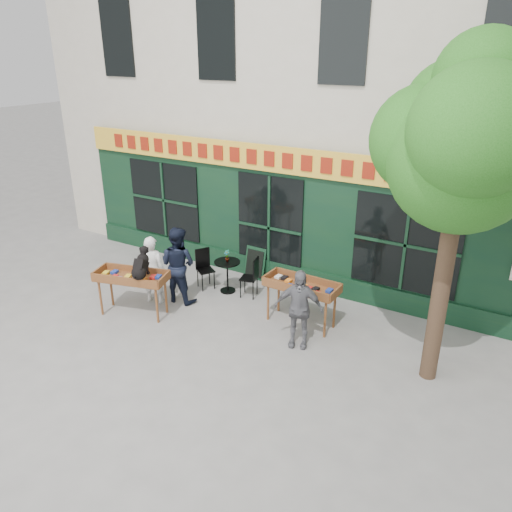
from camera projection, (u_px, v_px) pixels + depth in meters
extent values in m
plane|color=slate|center=(216.00, 320.00, 10.51)|extent=(80.00, 80.00, 0.00)
cube|color=beige|center=(338.00, 59.00, 13.33)|extent=(14.00, 7.00, 10.00)
cube|color=black|center=(272.00, 216.00, 11.81)|extent=(11.00, 0.16, 3.20)
cube|color=yellow|center=(270.00, 158.00, 11.17)|extent=(11.00, 0.06, 0.60)
cube|color=maroon|center=(269.00, 159.00, 11.13)|extent=(9.60, 0.03, 0.34)
cube|color=black|center=(269.00, 270.00, 12.25)|extent=(11.00, 0.10, 0.50)
cube|color=black|center=(270.00, 228.00, 11.82)|extent=(1.70, 0.05, 2.50)
cube|color=black|center=(165.00, 200.00, 13.24)|extent=(2.20, 0.05, 2.00)
cube|color=black|center=(406.00, 245.00, 10.25)|extent=(2.20, 0.05, 2.00)
cylinder|color=#382619|center=(442.00, 283.00, 8.03)|extent=(0.28, 0.28, 3.60)
sphere|color=#1C5C15|center=(462.00, 159.00, 7.26)|extent=(2.20, 2.20, 2.20)
sphere|color=#1C5C15|center=(425.00, 140.00, 7.62)|extent=(1.70, 1.70, 1.70)
sphere|color=#1C5C15|center=(476.00, 131.00, 6.49)|extent=(1.80, 1.80, 1.80)
sphere|color=#1C5C15|center=(455.00, 111.00, 7.64)|extent=(1.60, 1.60, 1.60)
sphere|color=#1C5C15|center=(484.00, 79.00, 6.86)|extent=(1.40, 1.40, 1.40)
cylinder|color=brown|center=(101.00, 298.00, 10.56)|extent=(0.05, 0.05, 0.80)
cylinder|color=brown|center=(157.00, 305.00, 10.25)|extent=(0.05, 0.05, 0.80)
cylinder|color=brown|center=(111.00, 289.00, 10.95)|extent=(0.05, 0.05, 0.80)
cylinder|color=brown|center=(166.00, 296.00, 10.64)|extent=(0.05, 0.05, 0.80)
cube|color=brown|center=(131.00, 279.00, 10.44)|extent=(1.60, 0.96, 0.05)
cube|color=brown|center=(124.00, 281.00, 10.15)|extent=(1.46, 0.44, 0.18)
cube|color=brown|center=(138.00, 270.00, 10.67)|extent=(1.46, 0.44, 0.18)
cube|color=brown|center=(131.00, 276.00, 10.42)|extent=(1.36, 0.73, 0.06)
imported|color=silver|center=(152.00, 270.00, 10.97)|extent=(0.65, 0.51, 1.56)
cylinder|color=brown|center=(268.00, 302.00, 10.37)|extent=(0.05, 0.05, 0.80)
cylinder|color=brown|center=(325.00, 319.00, 9.73)|extent=(0.05, 0.05, 0.80)
cylinder|color=brown|center=(279.00, 294.00, 10.71)|extent=(0.05, 0.05, 0.80)
cylinder|color=brown|center=(334.00, 310.00, 10.07)|extent=(0.05, 0.05, 0.80)
cube|color=brown|center=(301.00, 288.00, 10.06)|extent=(1.52, 0.63, 0.05)
cube|color=brown|center=(295.00, 290.00, 9.80)|extent=(1.50, 0.09, 0.18)
cube|color=brown|center=(308.00, 279.00, 10.25)|extent=(1.50, 0.09, 0.18)
cube|color=brown|center=(302.00, 285.00, 10.03)|extent=(1.31, 0.44, 0.06)
imported|color=slate|center=(298.00, 309.00, 9.33)|extent=(0.99, 0.65, 1.57)
cylinder|color=black|center=(228.00, 290.00, 11.72)|extent=(0.36, 0.36, 0.03)
cylinder|color=black|center=(227.00, 277.00, 11.58)|extent=(0.04, 0.04, 0.72)
cylinder|color=black|center=(227.00, 262.00, 11.44)|extent=(0.60, 0.60, 0.03)
cube|color=black|center=(206.00, 270.00, 11.73)|extent=(0.50, 0.50, 0.03)
cube|color=black|center=(202.00, 258.00, 11.77)|extent=(0.22, 0.32, 0.50)
cylinder|color=black|center=(202.00, 283.00, 11.63)|extent=(0.02, 0.02, 0.44)
cylinder|color=black|center=(214.00, 280.00, 11.76)|extent=(0.02, 0.02, 0.44)
cylinder|color=black|center=(198.00, 278.00, 11.88)|extent=(0.02, 0.02, 0.44)
cylinder|color=black|center=(209.00, 276.00, 12.01)|extent=(0.02, 0.02, 0.44)
cube|color=black|center=(249.00, 278.00, 11.34)|extent=(0.43, 0.43, 0.03)
cube|color=black|center=(256.00, 269.00, 11.19)|extent=(0.11, 0.36, 0.50)
cylinder|color=black|center=(245.00, 284.00, 11.60)|extent=(0.02, 0.02, 0.44)
cylinder|color=black|center=(241.00, 289.00, 11.34)|extent=(0.02, 0.02, 0.44)
cylinder|color=black|center=(257.00, 285.00, 11.51)|extent=(0.02, 0.02, 0.44)
cylinder|color=black|center=(253.00, 291.00, 11.25)|extent=(0.02, 0.02, 0.44)
imported|color=gray|center=(227.00, 256.00, 11.38)|extent=(0.17, 0.14, 0.28)
imported|color=black|center=(178.00, 265.00, 11.00)|extent=(0.88, 0.70, 1.74)
cube|color=black|center=(255.00, 263.00, 12.25)|extent=(0.57, 0.21, 0.79)
cube|color=black|center=(255.00, 263.00, 12.24)|extent=(0.47, 0.19, 0.65)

